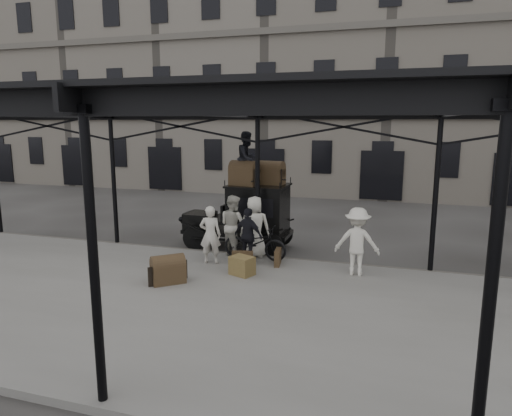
{
  "coord_description": "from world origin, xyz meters",
  "views": [
    {
      "loc": [
        3.97,
        -10.96,
        4.19
      ],
      "look_at": [
        0.08,
        1.6,
        1.7
      ],
      "focal_mm": 32.0,
      "sensor_mm": 36.0,
      "label": 1
    }
  ],
  "objects": [
    {
      "name": "building_frontage",
      "position": [
        0.0,
        18.0,
        7.0
      ],
      "size": [
        64.0,
        8.0,
        14.0
      ],
      "primitive_type": "cube",
      "color": "slate",
      "rests_on": "ground"
    },
    {
      "name": "canopy",
      "position": [
        0.0,
        -1.72,
        4.6
      ],
      "size": [
        22.5,
        9.0,
        4.74
      ],
      "color": "black",
      "rests_on": "ground"
    },
    {
      "name": "porter_centre",
      "position": [
        -0.03,
        1.8,
        1.08
      ],
      "size": [
        1.03,
        0.79,
        1.86
      ],
      "primitive_type": "imported",
      "rotation": [
        0.0,
        0.0,
        3.38
      ],
      "color": "silver",
      "rests_on": "platform"
    },
    {
      "name": "porter_left",
      "position": [
        -1.05,
        0.81,
        1.0
      ],
      "size": [
        0.69,
        0.53,
        1.69
      ],
      "primitive_type": "imported",
      "rotation": [
        0.0,
        0.0,
        3.37
      ],
      "color": "beige",
      "rests_on": "platform"
    },
    {
      "name": "steamer_trunk_roof_near",
      "position": [
        -0.71,
        2.87,
        2.51
      ],
      "size": [
        0.99,
        0.72,
        0.66
      ],
      "primitive_type": null,
      "rotation": [
        0.0,
        0.0,
        -0.2
      ],
      "color": "#4D3A23",
      "rests_on": "taxi"
    },
    {
      "name": "ground",
      "position": [
        0.0,
        0.0,
        0.0
      ],
      "size": [
        120.0,
        120.0,
        0.0
      ],
      "primitive_type": "plane",
      "color": "#383533",
      "rests_on": "ground"
    },
    {
      "name": "steamer_trunk_roof_far",
      "position": [
        0.04,
        3.32,
        2.5
      ],
      "size": [
        0.94,
        0.65,
        0.64
      ],
      "primitive_type": null,
      "rotation": [
        0.0,
        0.0,
        -0.14
      ],
      "color": "#4D3A23",
      "rests_on": "taxi"
    },
    {
      "name": "wicker_hamper",
      "position": [
        0.15,
        0.11,
        0.4
      ],
      "size": [
        0.72,
        0.64,
        0.5
      ],
      "primitive_type": "cube",
      "rotation": [
        0.0,
        0.0,
        -0.38
      ],
      "color": "olive",
      "rests_on": "platform"
    },
    {
      "name": "porter_official",
      "position": [
        -0.01,
        1.15,
        0.96
      ],
      "size": [
        1.03,
        0.69,
        1.63
      ],
      "primitive_type": "imported",
      "rotation": [
        0.0,
        0.0,
        2.81
      ],
      "color": "black",
      "rests_on": "platform"
    },
    {
      "name": "platform",
      "position": [
        0.0,
        -2.0,
        0.07
      ],
      "size": [
        28.0,
        8.0,
        0.15
      ],
      "primitive_type": "cube",
      "color": "slate",
      "rests_on": "ground"
    },
    {
      "name": "porter_roof",
      "position": [
        -0.66,
        3.02,
        3.04
      ],
      "size": [
        0.88,
        0.99,
        1.71
      ],
      "primitive_type": "imported",
      "rotation": [
        0.0,
        0.0,
        1.25
      ],
      "color": "black",
      "rests_on": "taxi"
    },
    {
      "name": "bicycle",
      "position": [
        0.05,
        1.57,
        0.66
      ],
      "size": [
        1.97,
        0.75,
        1.02
      ],
      "primitive_type": "imported",
      "rotation": [
        0.0,
        0.0,
        1.53
      ],
      "color": "black",
      "rests_on": "platform"
    },
    {
      "name": "taxi",
      "position": [
        -0.63,
        3.12,
        1.2
      ],
      "size": [
        3.65,
        1.55,
        2.18
      ],
      "color": "black",
      "rests_on": "ground"
    },
    {
      "name": "steamer_trunk_platform",
      "position": [
        -1.45,
        -1.03,
        0.45
      ],
      "size": [
        0.96,
        0.93,
        0.61
      ],
      "primitive_type": null,
      "rotation": [
        0.0,
        0.0,
        0.72
      ],
      "color": "#4D3A23",
      "rests_on": "platform"
    },
    {
      "name": "suitcase_flat",
      "position": [
        -0.13,
        0.95,
        0.35
      ],
      "size": [
        0.62,
        0.3,
        0.4
      ],
      "primitive_type": "cube",
      "rotation": [
        0.0,
        0.0,
        0.25
      ],
      "color": "#4D3A23",
      "rests_on": "platform"
    },
    {
      "name": "suitcase_upright",
      "position": [
        0.85,
        1.23,
        0.38
      ],
      "size": [
        0.23,
        0.62,
        0.45
      ],
      "primitive_type": "cube",
      "rotation": [
        0.0,
        0.0,
        0.14
      ],
      "color": "#4D3A23",
      "rests_on": "platform"
    },
    {
      "name": "porter_midleft",
      "position": [
        -0.71,
        1.8,
        1.08
      ],
      "size": [
        1.15,
        1.08,
        1.87
      ],
      "primitive_type": "imported",
      "rotation": [
        0.0,
        0.0,
        2.57
      ],
      "color": "beige",
      "rests_on": "platform"
    },
    {
      "name": "porter_right",
      "position": [
        3.07,
        1.03,
        1.06
      ],
      "size": [
        1.19,
        0.69,
        1.83
      ],
      "primitive_type": "imported",
      "rotation": [
        0.0,
        0.0,
        3.13
      ],
      "color": "silver",
      "rests_on": "platform"
    }
  ]
}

